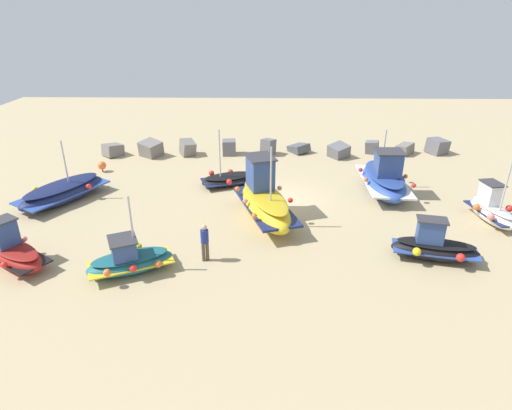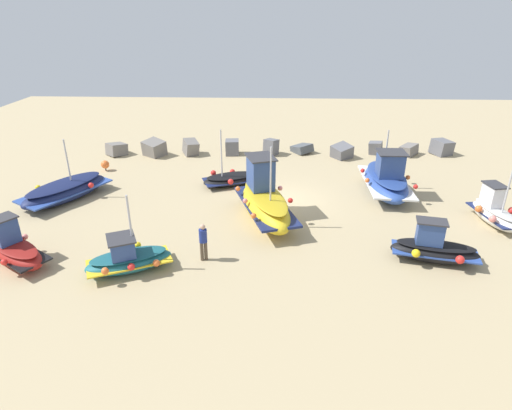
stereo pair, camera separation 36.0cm
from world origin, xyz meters
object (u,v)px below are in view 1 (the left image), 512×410
fishing_boat_0 (384,179)px  fishing_boat_1 (265,201)px  fishing_boat_2 (63,192)px  mooring_buoy_0 (102,165)px  fishing_boat_6 (230,179)px  fishing_boat_5 (14,253)px  fishing_boat_4 (130,260)px  fishing_boat_3 (434,247)px  fishing_boat_7 (491,209)px  person_walking (205,240)px

fishing_boat_0 → fishing_boat_1: 7.42m
fishing_boat_2 → mooring_buoy_0: bearing=-156.5°
fishing_boat_1 → fishing_boat_6: bearing=6.6°
fishing_boat_1 → fishing_boat_5: size_ratio=1.68×
mooring_buoy_0 → fishing_boat_4: bearing=-65.9°
fishing_boat_6 → mooring_buoy_0: size_ratio=5.36×
fishing_boat_3 → mooring_buoy_0: (-17.02, 9.98, -0.14)m
fishing_boat_4 → fishing_boat_6: bearing=-133.8°
fishing_boat_1 → fishing_boat_3: size_ratio=1.56×
fishing_boat_2 → fishing_boat_4: 8.55m
fishing_boat_2 → fishing_boat_6: size_ratio=1.45×
fishing_boat_1 → fishing_boat_3: (6.86, -3.54, -0.38)m
fishing_boat_7 → fishing_boat_1: bearing=80.5°
mooring_buoy_0 → fishing_boat_5: bearing=-88.1°
fishing_boat_2 → fishing_boat_6: 8.96m
fishing_boat_1 → fishing_boat_0: bearing=-80.3°
fishing_boat_0 → fishing_boat_7: fishing_boat_7 is taller
fishing_boat_4 → fishing_boat_6: fishing_boat_6 is taller
fishing_boat_1 → fishing_boat_2: size_ratio=1.07×
fishing_boat_3 → fishing_boat_7: 5.31m
fishing_boat_5 → fishing_boat_4: bearing=-150.8°
fishing_boat_7 → fishing_boat_4: bearing=96.9°
fishing_boat_1 → fishing_boat_5: (-9.80, -4.40, -0.35)m
fishing_boat_5 → person_walking: 7.47m
fishing_boat_0 → fishing_boat_1: bearing=-61.6°
fishing_boat_4 → fishing_boat_7: size_ratio=0.90×
fishing_boat_3 → fishing_boat_4: (-12.03, -1.17, -0.06)m
fishing_boat_1 → fishing_boat_4: bearing=114.3°
fishing_boat_2 → fishing_boat_5: (0.81, -6.28, 0.05)m
fishing_boat_7 → fishing_boat_3: bearing=122.5°
fishing_boat_4 → fishing_boat_6: (3.16, 9.08, -0.15)m
fishing_boat_7 → mooring_buoy_0: fishing_boat_7 is taller
fishing_boat_6 → fishing_boat_5: bearing=-153.1°
fishing_boat_3 → fishing_boat_4: 12.08m
fishing_boat_6 → fishing_boat_2: bearing=174.7°
fishing_boat_4 → mooring_buoy_0: size_ratio=5.30×
fishing_boat_2 → fishing_boat_7: fishing_boat_7 is taller
person_walking → fishing_boat_0: bearing=-69.8°
fishing_boat_2 → mooring_buoy_0: (0.45, 4.55, -0.12)m
fishing_boat_3 → fishing_boat_6: 11.89m
fishing_boat_2 → person_walking: bearing=84.3°
fishing_boat_4 → fishing_boat_0: bearing=-169.8°
fishing_boat_7 → fishing_boat_2: bearing=75.4°
fishing_boat_5 → fishing_boat_2: bearing=-49.7°
fishing_boat_1 → fishing_boat_5: fishing_boat_1 is taller
fishing_boat_4 → fishing_boat_5: bearing=-28.5°
fishing_boat_5 → fishing_boat_6: size_ratio=0.93×
fishing_boat_7 → person_walking: fishing_boat_7 is taller
mooring_buoy_0 → fishing_boat_2: bearing=-95.6°
fishing_boat_3 → fishing_boat_4: fishing_boat_4 is taller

